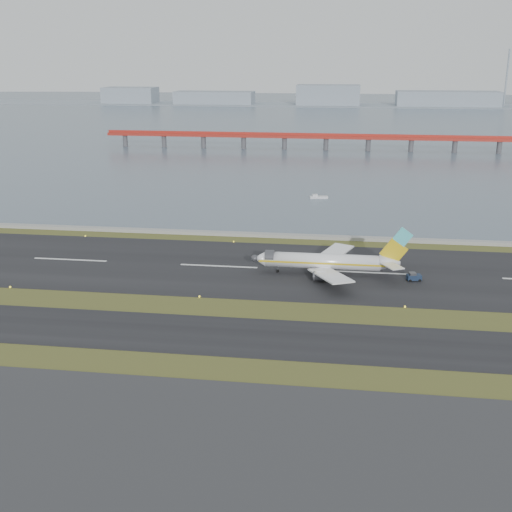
% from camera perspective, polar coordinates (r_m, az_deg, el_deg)
% --- Properties ---
extents(ground, '(1000.00, 1000.00, 0.00)m').
position_cam_1_polar(ground, '(137.21, -5.74, -4.80)').
color(ground, '#3B4819').
rests_on(ground, ground).
extents(apron_strip, '(1000.00, 50.00, 0.10)m').
position_cam_1_polar(apron_strip, '(90.92, -14.16, -17.67)').
color(apron_strip, '#313133').
rests_on(apron_strip, ground).
extents(taxiway_strip, '(1000.00, 18.00, 0.10)m').
position_cam_1_polar(taxiway_strip, '(126.50, -7.00, -6.79)').
color(taxiway_strip, black).
rests_on(taxiway_strip, ground).
extents(runway_strip, '(1000.00, 45.00, 0.10)m').
position_cam_1_polar(runway_strip, '(164.71, -3.33, -0.91)').
color(runway_strip, black).
rests_on(runway_strip, ground).
extents(seawall, '(1000.00, 2.50, 1.00)m').
position_cam_1_polar(seawall, '(192.85, -1.63, 1.96)').
color(seawall, gray).
rests_on(seawall, ground).
extents(bay_water, '(1400.00, 800.00, 1.30)m').
position_cam_1_polar(bay_water, '(586.53, 4.92, 12.17)').
color(bay_water, '#465364').
rests_on(bay_water, ground).
extents(red_pier, '(260.00, 5.00, 10.20)m').
position_cam_1_polar(red_pier, '(376.21, 6.26, 10.43)').
color(red_pier, '#A1251B').
rests_on(red_pier, ground).
extents(far_shoreline, '(1400.00, 80.00, 60.50)m').
position_cam_1_polar(far_shoreline, '(745.04, 6.71, 13.65)').
color(far_shoreline, gray).
rests_on(far_shoreline, ground).
extents(airliner, '(38.52, 32.89, 12.80)m').
position_cam_1_polar(airliner, '(158.00, 6.47, -0.50)').
color(airliner, white).
rests_on(airliner, ground).
extents(pushback_tug, '(3.68, 2.58, 2.16)m').
position_cam_1_polar(pushback_tug, '(158.08, 13.84, -1.81)').
color(pushback_tug, '#16243D').
rests_on(pushback_tug, ground).
extents(workboat_near, '(7.12, 3.58, 1.65)m').
position_cam_1_polar(workboat_near, '(245.68, 5.54, 5.24)').
color(workboat_near, silver).
rests_on(workboat_near, ground).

